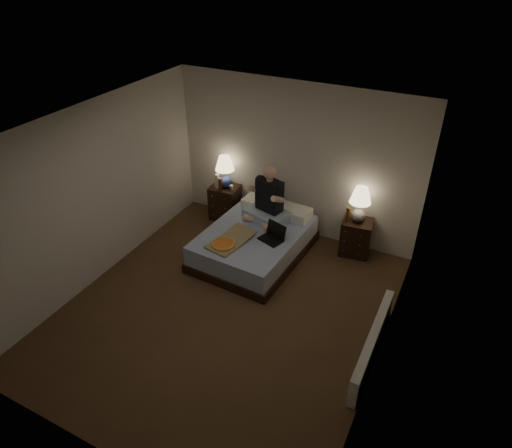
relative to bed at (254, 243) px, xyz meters
The scene contains 19 objects.
floor 1.31m from the bed, 80.22° to the right, with size 4.00×4.50×0.00m, color brown.
ceiling 2.62m from the bed, 80.22° to the right, with size 4.00×4.50×0.00m, color white.
wall_back 1.44m from the bed, 77.38° to the left, with size 4.00×2.50×0.00m, color beige.
wall_front 3.67m from the bed, 86.44° to the right, with size 4.00×2.50×0.00m, color beige.
wall_left 2.42m from the bed, 144.48° to the right, with size 4.50×2.50×0.00m, color beige.
wall_right 2.76m from the bed, 29.81° to the right, with size 4.50×2.50×0.00m, color beige.
bed is the anchor object (origin of this frame).
nightstand_left 1.24m from the bed, 140.94° to the left, with size 0.47×0.42×0.61m, color black.
nightstand_right 1.57m from the bed, 29.66° to the left, with size 0.45×0.40×0.58m, color black.
lamp_left 1.39m from the bed, 140.49° to the left, with size 0.32×0.32×0.56m, color navy, non-canonical shape.
lamp_right 1.69m from the bed, 29.88° to the left, with size 0.32×0.32×0.56m, color gray, non-canonical shape.
water_bottle 1.35m from the bed, 146.73° to the left, with size 0.07×0.07×0.25m, color silver.
soda_can 1.14m from the bed, 138.23° to the left, with size 0.07×0.07×0.10m, color #9F9F9B.
beer_bottle_left 1.24m from the bed, 146.93° to the left, with size 0.06×0.06×0.23m, color #4F210B.
beer_bottle_right 1.48m from the bed, 30.02° to the left, with size 0.06×0.06×0.23m, color #57300C.
person 0.79m from the bed, 85.57° to the left, with size 0.66×0.52×0.93m, color black, non-canonical shape.
laptop 0.48m from the bed, 17.83° to the right, with size 0.34×0.28×0.24m, color black, non-canonical shape.
pizza_box 0.66m from the bed, 110.30° to the right, with size 0.40×0.76×0.08m, color tan, non-canonical shape.
radiator 2.45m from the bed, 28.59° to the right, with size 0.10×1.60×0.40m, color white.
Camera 1 is at (2.40, -3.84, 4.25)m, focal length 32.00 mm.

